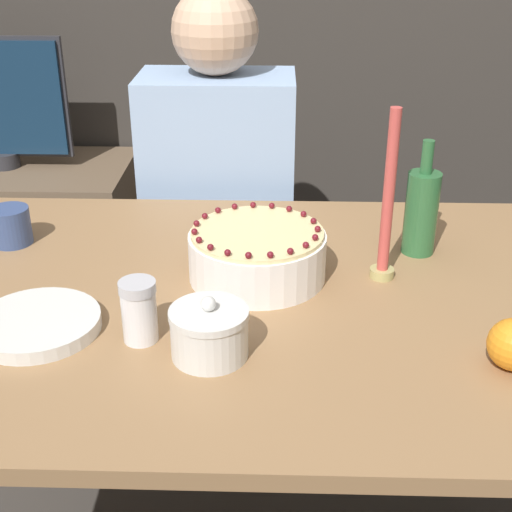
{
  "coord_description": "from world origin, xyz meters",
  "views": [
    {
      "loc": [
        0.03,
        -1.14,
        1.37
      ],
      "look_at": [
        -0.0,
        0.07,
        0.77
      ],
      "focal_mm": 50.0,
      "sensor_mm": 36.0,
      "label": 1
    }
  ],
  "objects_px": {
    "sugar_shaker": "(139,311)",
    "cake": "(256,254)",
    "sugar_bowl": "(209,333)",
    "candle": "(387,211)",
    "bottle": "(421,211)",
    "person_man_blue_shirt": "(220,240)"
  },
  "relations": [
    {
      "from": "cake",
      "to": "person_man_blue_shirt",
      "type": "height_order",
      "value": "person_man_blue_shirt"
    },
    {
      "from": "sugar_shaker",
      "to": "person_man_blue_shirt",
      "type": "distance_m",
      "value": 0.86
    },
    {
      "from": "candle",
      "to": "bottle",
      "type": "bearing_deg",
      "value": 52.65
    },
    {
      "from": "sugar_shaker",
      "to": "cake",
      "type": "bearing_deg",
      "value": 51.04
    },
    {
      "from": "candle",
      "to": "person_man_blue_shirt",
      "type": "bearing_deg",
      "value": 121.67
    },
    {
      "from": "sugar_shaker",
      "to": "candle",
      "type": "relative_size",
      "value": 0.32
    },
    {
      "from": "sugar_shaker",
      "to": "person_man_blue_shirt",
      "type": "xyz_separation_m",
      "value": [
        0.06,
        0.82,
        -0.26
      ]
    },
    {
      "from": "cake",
      "to": "candle",
      "type": "distance_m",
      "value": 0.26
    },
    {
      "from": "sugar_bowl",
      "to": "candle",
      "type": "height_order",
      "value": "candle"
    },
    {
      "from": "cake",
      "to": "sugar_bowl",
      "type": "xyz_separation_m",
      "value": [
        -0.07,
        -0.27,
        -0.01
      ]
    },
    {
      "from": "sugar_bowl",
      "to": "candle",
      "type": "xyz_separation_m",
      "value": [
        0.31,
        0.27,
        0.1
      ]
    },
    {
      "from": "candle",
      "to": "bottle",
      "type": "xyz_separation_m",
      "value": [
        0.09,
        0.11,
        -0.05
      ]
    },
    {
      "from": "sugar_shaker",
      "to": "candle",
      "type": "distance_m",
      "value": 0.49
    },
    {
      "from": "sugar_shaker",
      "to": "bottle",
      "type": "xyz_separation_m",
      "value": [
        0.51,
        0.35,
        0.04
      ]
    },
    {
      "from": "cake",
      "to": "sugar_shaker",
      "type": "relative_size",
      "value": 2.43
    },
    {
      "from": "cake",
      "to": "candle",
      "type": "bearing_deg",
      "value": 1.34
    },
    {
      "from": "sugar_bowl",
      "to": "person_man_blue_shirt",
      "type": "height_order",
      "value": "person_man_blue_shirt"
    },
    {
      "from": "sugar_bowl",
      "to": "person_man_blue_shirt",
      "type": "distance_m",
      "value": 0.89
    },
    {
      "from": "bottle",
      "to": "person_man_blue_shirt",
      "type": "distance_m",
      "value": 0.71
    },
    {
      "from": "bottle",
      "to": "person_man_blue_shirt",
      "type": "bearing_deg",
      "value": 133.61
    },
    {
      "from": "bottle",
      "to": "person_man_blue_shirt",
      "type": "xyz_separation_m",
      "value": [
        -0.45,
        0.47,
        -0.29
      ]
    },
    {
      "from": "cake",
      "to": "person_man_blue_shirt",
      "type": "relative_size",
      "value": 0.22
    }
  ]
}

